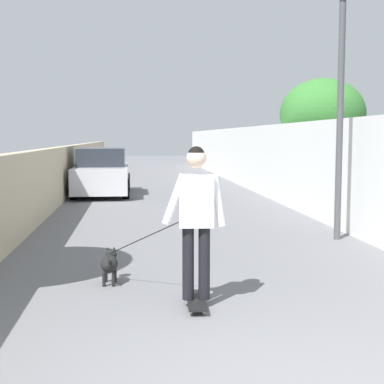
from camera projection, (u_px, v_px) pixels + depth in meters
The scene contains 9 objects.
ground_plane at pixel (168, 197), 17.69m from camera, with size 80.00×80.00×0.00m, color slate.
wall_left at pixel (54, 177), 15.29m from camera, with size 48.00×0.30×1.61m, color tan.
fence_right at pixel (286, 164), 15.93m from camera, with size 48.00×0.30×2.28m, color white.
tree_right_near at pixel (322, 115), 16.92m from camera, with size 2.57×2.57×3.67m.
lamp_post at pixel (341, 66), 10.13m from camera, with size 0.36×0.36×4.71m.
skateboard at pixel (196, 300), 6.29m from camera, with size 0.81×0.25×0.08m.
person_skateboarder at pixel (196, 210), 6.19m from camera, with size 0.24×0.71×1.72m.
dog at pixel (110, 263), 7.26m from camera, with size 1.39×1.14×1.06m.
car_near at pixel (102, 173), 18.36m from camera, with size 4.12×1.80×1.54m.
Camera 1 is at (-3.57, 1.07, 1.90)m, focal length 52.33 mm.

